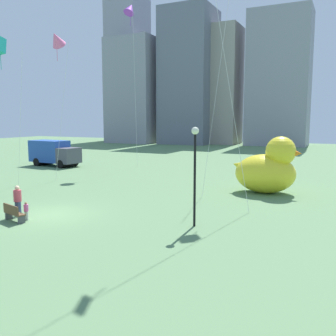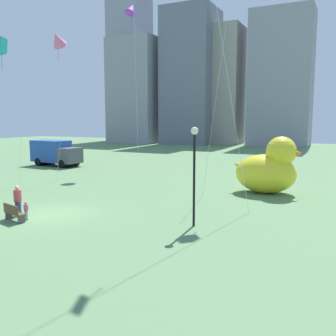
% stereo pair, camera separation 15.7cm
% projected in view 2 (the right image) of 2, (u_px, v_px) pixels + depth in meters
% --- Properties ---
extents(ground_plane, '(140.00, 140.00, 0.00)m').
position_uv_depth(ground_plane, '(49.00, 215.00, 20.63)').
color(ground_plane, '#5A7F52').
extents(park_bench, '(1.56, 0.82, 0.90)m').
position_uv_depth(park_bench, '(13.00, 212.00, 19.29)').
color(park_bench, brown).
rests_on(park_bench, ground).
extents(person_adult, '(0.41, 0.41, 1.69)m').
position_uv_depth(person_adult, '(18.00, 199.00, 20.27)').
color(person_adult, '#38476B').
rests_on(person_adult, ground).
extents(person_child, '(0.24, 0.24, 0.98)m').
position_uv_depth(person_child, '(26.00, 210.00, 19.54)').
color(person_child, silver).
rests_on(person_child, ground).
extents(giant_inflatable_duck, '(4.92, 3.15, 4.07)m').
position_uv_depth(giant_inflatable_duck, '(268.00, 169.00, 26.42)').
color(giant_inflatable_duck, yellow).
rests_on(giant_inflatable_duck, ground).
extents(lamppost, '(0.37, 0.37, 4.90)m').
position_uv_depth(lamppost, '(194.00, 160.00, 18.01)').
color(lamppost, black).
rests_on(lamppost, ground).
extents(box_truck, '(6.22, 2.81, 2.85)m').
position_uv_depth(box_truck, '(55.00, 153.00, 41.83)').
color(box_truck, '#264CA5').
rests_on(box_truck, ground).
extents(city_skyline, '(45.83, 15.96, 33.55)m').
position_uv_depth(city_skyline, '(185.00, 81.00, 80.25)').
color(city_skyline, gray).
rests_on(city_skyline, ground).
extents(kite_teal, '(2.20, 2.00, 11.16)m').
position_uv_depth(kite_teal, '(1.00, 47.00, 26.92)').
color(kite_teal, silver).
rests_on(kite_teal, ground).
extents(kite_purple, '(1.27, 1.62, 17.26)m').
position_uv_depth(kite_purple, '(131.00, 9.00, 38.23)').
color(kite_purple, silver).
rests_on(kite_purple, ground).
extents(kite_pink, '(1.72, 1.90, 12.40)m').
position_uv_depth(kite_pink, '(58.00, 40.00, 29.89)').
color(kite_pink, silver).
rests_on(kite_pink, ground).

